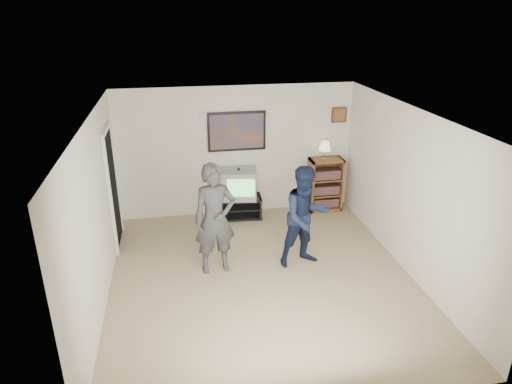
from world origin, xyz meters
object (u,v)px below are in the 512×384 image
object	(u,v)px
media_stand	(240,207)
crt_television	(239,184)
person_short	(306,217)
person_tall	(215,219)
bookshelf	(325,184)

from	to	relation	value
media_stand	crt_television	size ratio (longest dim) A/B	1.32
media_stand	crt_television	bearing A→B (deg)	-175.93
media_stand	person_short	distance (m)	2.13
crt_television	person_short	bearing A→B (deg)	-58.82
media_stand	person_short	world-z (taller)	person_short
media_stand	person_tall	bearing A→B (deg)	-105.36
person_short	crt_television	bearing A→B (deg)	100.54
bookshelf	person_short	bearing A→B (deg)	-116.86
media_stand	person_short	bearing A→B (deg)	-64.30
bookshelf	person_short	world-z (taller)	person_short
bookshelf	person_short	size ratio (longest dim) A/B	0.65
person_short	bookshelf	bearing A→B (deg)	51.80
media_stand	bookshelf	bearing A→B (deg)	5.72
media_stand	person_tall	distance (m)	2.05
person_tall	bookshelf	bearing A→B (deg)	31.75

